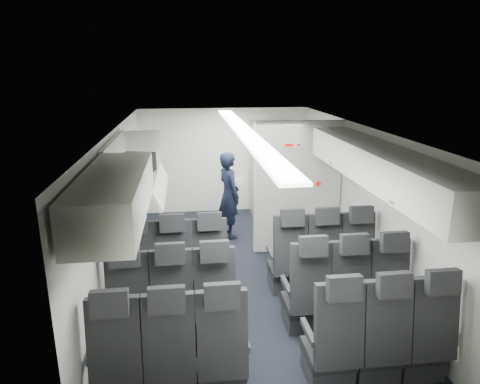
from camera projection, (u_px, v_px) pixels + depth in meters
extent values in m
cube|color=black|center=(243.00, 275.00, 6.28)|extent=(3.40, 6.00, 0.01)
cube|color=white|center=(244.00, 128.00, 5.68)|extent=(3.40, 6.00, 0.01)
cube|color=silver|center=(224.00, 161.00, 8.84)|extent=(3.40, 0.01, 2.15)
cube|color=silver|center=(299.00, 331.00, 3.12)|extent=(3.40, 0.01, 2.15)
cube|color=silver|center=(119.00, 210.00, 5.77)|extent=(0.01, 6.00, 2.15)
cube|color=silver|center=(360.00, 200.00, 6.18)|extent=(0.01, 6.00, 2.15)
cube|color=white|center=(244.00, 131.00, 5.69)|extent=(0.25, 5.52, 0.03)
cube|color=black|center=(141.00, 278.00, 5.60)|extent=(0.44, 0.46, 0.12)
cube|color=#2D2D33|center=(142.00, 289.00, 5.65)|extent=(0.42, 0.42, 0.22)
cube|color=black|center=(137.00, 254.00, 5.27)|extent=(0.44, 0.20, 0.80)
cube|color=black|center=(134.00, 225.00, 5.11)|extent=(0.30, 0.12, 0.23)
cube|color=#2D2D33|center=(122.00, 261.00, 5.47)|extent=(0.05, 0.40, 0.06)
cube|color=#2D2D33|center=(157.00, 259.00, 5.52)|extent=(0.05, 0.40, 0.06)
cube|color=black|center=(176.00, 276.00, 5.66)|extent=(0.44, 0.46, 0.12)
cube|color=#2D2D33|center=(176.00, 287.00, 5.70)|extent=(0.42, 0.42, 0.22)
cube|color=black|center=(174.00, 252.00, 5.32)|extent=(0.44, 0.20, 0.80)
cube|color=black|center=(172.00, 223.00, 5.16)|extent=(0.30, 0.12, 0.23)
cube|color=#2D2D33|center=(157.00, 259.00, 5.52)|extent=(0.05, 0.40, 0.06)
cube|color=#2D2D33|center=(192.00, 257.00, 5.58)|extent=(0.05, 0.40, 0.06)
cube|color=black|center=(210.00, 274.00, 5.71)|extent=(0.44, 0.46, 0.12)
cube|color=#2D2D33|center=(210.00, 285.00, 5.76)|extent=(0.42, 0.42, 0.22)
cube|color=black|center=(210.00, 250.00, 5.38)|extent=(0.44, 0.20, 0.80)
cube|color=black|center=(209.00, 221.00, 5.22)|extent=(0.30, 0.12, 0.23)
cube|color=#2D2D33|center=(192.00, 257.00, 5.58)|extent=(0.05, 0.40, 0.06)
cube|color=#2D2D33|center=(226.00, 255.00, 5.63)|extent=(0.05, 0.40, 0.06)
cube|color=black|center=(286.00, 270.00, 5.84)|extent=(0.44, 0.46, 0.12)
cube|color=#2D2D33|center=(285.00, 280.00, 5.88)|extent=(0.42, 0.42, 0.22)
cube|color=black|center=(291.00, 246.00, 5.50)|extent=(0.44, 0.20, 0.80)
cube|color=black|center=(293.00, 218.00, 5.34)|extent=(0.30, 0.12, 0.23)
cube|color=#2D2D33|center=(271.00, 253.00, 5.70)|extent=(0.05, 0.40, 0.06)
cube|color=#2D2D33|center=(303.00, 251.00, 5.76)|extent=(0.05, 0.40, 0.06)
cube|color=black|center=(317.00, 268.00, 5.89)|extent=(0.44, 0.46, 0.12)
cube|color=#2D2D33|center=(317.00, 278.00, 5.94)|extent=(0.42, 0.42, 0.22)
cube|color=black|center=(324.00, 244.00, 5.56)|extent=(0.44, 0.20, 0.80)
cube|color=black|center=(327.00, 216.00, 5.40)|extent=(0.30, 0.12, 0.23)
cube|color=#2D2D33|center=(303.00, 251.00, 5.76)|extent=(0.05, 0.40, 0.06)
cube|color=#2D2D33|center=(335.00, 249.00, 5.81)|extent=(0.05, 0.40, 0.06)
cube|color=black|center=(349.00, 266.00, 5.95)|extent=(0.44, 0.46, 0.12)
cube|color=#2D2D33|center=(348.00, 276.00, 5.99)|extent=(0.42, 0.42, 0.22)
cube|color=black|center=(357.00, 242.00, 5.61)|extent=(0.44, 0.20, 0.80)
cube|color=black|center=(361.00, 215.00, 5.45)|extent=(0.30, 0.12, 0.23)
cube|color=#2D2D33|center=(336.00, 249.00, 5.81)|extent=(0.05, 0.40, 0.06)
cube|color=#2D2D33|center=(366.00, 247.00, 5.87)|extent=(0.05, 0.40, 0.06)
cube|color=black|center=(133.00, 316.00, 4.74)|extent=(0.44, 0.46, 0.12)
cube|color=#2D2D33|center=(134.00, 329.00, 4.79)|extent=(0.42, 0.42, 0.22)
cube|color=black|center=(128.00, 290.00, 4.41)|extent=(0.44, 0.20, 0.80)
cube|color=black|center=(124.00, 256.00, 4.25)|extent=(0.30, 0.12, 0.23)
cube|color=#2D2D33|center=(110.00, 296.00, 4.61)|extent=(0.05, 0.40, 0.06)
cube|color=#2D2D33|center=(152.00, 294.00, 4.66)|extent=(0.05, 0.40, 0.06)
cube|color=black|center=(174.00, 313.00, 4.80)|extent=(0.44, 0.46, 0.12)
cube|color=#2D2D33|center=(175.00, 326.00, 4.84)|extent=(0.42, 0.42, 0.22)
cube|color=black|center=(172.00, 287.00, 4.46)|extent=(0.44, 0.20, 0.80)
cube|color=black|center=(170.00, 254.00, 4.30)|extent=(0.30, 0.12, 0.23)
cube|color=#2D2D33|center=(153.00, 294.00, 4.66)|extent=(0.05, 0.40, 0.06)
cube|color=#2D2D33|center=(193.00, 291.00, 4.72)|extent=(0.05, 0.40, 0.06)
cube|color=black|center=(214.00, 311.00, 4.85)|extent=(0.44, 0.46, 0.12)
cube|color=#2D2D33|center=(214.00, 323.00, 4.90)|extent=(0.42, 0.42, 0.22)
cube|color=black|center=(215.00, 284.00, 4.52)|extent=(0.44, 0.20, 0.80)
cube|color=black|center=(215.00, 251.00, 4.36)|extent=(0.30, 0.12, 0.23)
cube|color=#2D2D33|center=(194.00, 291.00, 4.72)|extent=(0.05, 0.40, 0.06)
cube|color=#2D2D33|center=(234.00, 289.00, 4.77)|extent=(0.05, 0.40, 0.06)
cube|color=black|center=(303.00, 304.00, 4.98)|extent=(0.44, 0.46, 0.12)
cube|color=#2D2D33|center=(303.00, 316.00, 5.02)|extent=(0.42, 0.42, 0.22)
cube|color=black|center=(310.00, 278.00, 4.64)|extent=(0.44, 0.20, 0.80)
cube|color=black|center=(313.00, 246.00, 4.49)|extent=(0.30, 0.12, 0.23)
cube|color=#2D2D33|center=(286.00, 285.00, 4.85)|extent=(0.05, 0.40, 0.06)
cube|color=#2D2D33|center=(324.00, 283.00, 4.90)|extent=(0.05, 0.40, 0.06)
cube|color=black|center=(340.00, 302.00, 5.03)|extent=(0.44, 0.46, 0.12)
cube|color=#2D2D33|center=(339.00, 314.00, 5.08)|extent=(0.42, 0.42, 0.22)
cube|color=black|center=(350.00, 276.00, 4.70)|extent=(0.44, 0.20, 0.80)
cube|color=black|center=(354.00, 244.00, 4.54)|extent=(0.30, 0.12, 0.23)
cube|color=#2D2D33|center=(324.00, 283.00, 4.90)|extent=(0.05, 0.40, 0.06)
cube|color=#2D2D33|center=(361.00, 280.00, 4.95)|extent=(0.05, 0.40, 0.06)
cube|color=black|center=(377.00, 299.00, 5.09)|extent=(0.44, 0.46, 0.12)
cube|color=#2D2D33|center=(375.00, 311.00, 5.13)|extent=(0.42, 0.42, 0.22)
cube|color=black|center=(389.00, 273.00, 4.75)|extent=(0.44, 0.20, 0.80)
cube|color=black|center=(395.00, 242.00, 4.60)|extent=(0.30, 0.12, 0.23)
cube|color=#2D2D33|center=(362.00, 280.00, 4.96)|extent=(0.05, 0.40, 0.06)
cube|color=#2D2D33|center=(398.00, 278.00, 5.01)|extent=(0.05, 0.40, 0.06)
cube|color=black|center=(122.00, 371.00, 3.89)|extent=(0.44, 0.46, 0.12)
cube|color=black|center=(115.00, 343.00, 3.55)|extent=(0.44, 0.20, 0.80)
cube|color=black|center=(109.00, 304.00, 3.39)|extent=(0.30, 0.12, 0.23)
cube|color=#2D2D33|center=(94.00, 348.00, 3.75)|extent=(0.05, 0.40, 0.06)
cube|color=#2D2D33|center=(145.00, 345.00, 3.81)|extent=(0.05, 0.40, 0.06)
cube|color=black|center=(172.00, 367.00, 3.94)|extent=(0.44, 0.46, 0.12)
cube|color=#2D2D33|center=(173.00, 381.00, 3.99)|extent=(0.42, 0.42, 0.22)
cube|color=black|center=(169.00, 339.00, 3.61)|extent=(0.44, 0.20, 0.80)
cube|color=black|center=(167.00, 300.00, 3.45)|extent=(0.30, 0.12, 0.23)
cube|color=#2D2D33|center=(146.00, 344.00, 3.81)|extent=(0.05, 0.40, 0.06)
cube|color=#2D2D33|center=(195.00, 341.00, 3.86)|extent=(0.05, 0.40, 0.06)
cube|color=black|center=(221.00, 363.00, 4.00)|extent=(0.44, 0.46, 0.12)
cube|color=#2D2D33|center=(221.00, 377.00, 4.04)|extent=(0.42, 0.42, 0.22)
cube|color=black|center=(222.00, 335.00, 3.66)|extent=(0.44, 0.20, 0.80)
cube|color=black|center=(222.00, 296.00, 3.50)|extent=(0.30, 0.12, 0.23)
cube|color=#2D2D33|center=(196.00, 341.00, 3.86)|extent=(0.05, 0.40, 0.06)
cube|color=#2D2D33|center=(245.00, 337.00, 3.92)|extent=(0.05, 0.40, 0.06)
cube|color=black|center=(328.00, 353.00, 4.12)|extent=(0.44, 0.46, 0.12)
cube|color=#2D2D33|center=(327.00, 367.00, 4.17)|extent=(0.42, 0.42, 0.22)
cube|color=black|center=(339.00, 326.00, 3.79)|extent=(0.44, 0.20, 0.80)
cube|color=black|center=(344.00, 288.00, 3.63)|extent=(0.30, 0.12, 0.23)
cube|color=#2D2D33|center=(308.00, 332.00, 3.99)|extent=(0.05, 0.40, 0.06)
cube|color=#2D2D33|center=(353.00, 328.00, 4.04)|extent=(0.05, 0.40, 0.06)
cube|color=black|center=(373.00, 350.00, 4.18)|extent=(0.44, 0.46, 0.12)
cube|color=#2D2D33|center=(371.00, 364.00, 4.22)|extent=(0.42, 0.42, 0.22)
cube|color=black|center=(387.00, 322.00, 3.84)|extent=(0.44, 0.20, 0.80)
cube|color=black|center=(394.00, 285.00, 3.68)|extent=(0.30, 0.12, 0.23)
cube|color=#2D2D33|center=(354.00, 328.00, 4.04)|extent=(0.05, 0.40, 0.06)
cube|color=#2D2D33|center=(398.00, 325.00, 4.10)|extent=(0.05, 0.40, 0.06)
cube|color=black|center=(416.00, 346.00, 4.23)|extent=(0.44, 0.46, 0.12)
cube|color=#2D2D33|center=(414.00, 360.00, 4.28)|extent=(0.42, 0.42, 0.22)
cube|color=black|center=(434.00, 319.00, 3.90)|extent=(0.44, 0.20, 0.80)
cube|color=black|center=(443.00, 282.00, 3.74)|extent=(0.30, 0.12, 0.23)
cube|color=#2D2D33|center=(399.00, 325.00, 4.10)|extent=(0.05, 0.40, 0.06)
cube|color=#2D2D33|center=(442.00, 321.00, 4.15)|extent=(0.05, 0.40, 0.06)
cube|color=silver|center=(114.00, 196.00, 3.68)|extent=(0.52, 1.80, 0.40)
cylinder|color=slate|center=(145.00, 212.00, 3.76)|extent=(0.04, 0.10, 0.04)
cube|color=#9E9E93|center=(137.00, 171.00, 5.41)|extent=(0.52, 1.70, 0.04)
cube|color=silver|center=(115.00, 156.00, 5.32)|extent=(0.06, 1.70, 0.44)
cube|color=silver|center=(128.00, 171.00, 4.56)|extent=(0.52, 0.04, 0.40)
cube|color=silver|center=(142.00, 145.00, 6.14)|extent=(0.52, 0.04, 0.40)
cube|color=silver|center=(157.00, 179.00, 5.47)|extent=(0.21, 1.61, 0.38)
cube|color=silver|center=(420.00, 185.00, 4.02)|extent=(0.52, 1.80, 0.40)
cylinder|color=slate|center=(393.00, 202.00, 4.04)|extent=(0.04, 0.10, 0.04)
cube|color=silver|center=(350.00, 151.00, 5.69)|extent=(0.52, 1.70, 0.40)
cylinder|color=slate|center=(331.00, 163.00, 5.71)|extent=(0.04, 0.10, 0.04)
cube|color=silver|center=(297.00, 187.00, 6.86)|extent=(1.40, 0.12, 2.13)
cube|color=white|center=(292.00, 145.00, 6.58)|extent=(0.24, 0.01, 0.10)
cube|color=red|center=(289.00, 145.00, 6.56)|extent=(0.13, 0.01, 0.04)
cube|color=red|center=(299.00, 145.00, 6.58)|extent=(0.05, 0.01, 0.03)
cylinder|color=white|center=(318.00, 183.00, 6.81)|extent=(0.11, 0.01, 0.11)
cylinder|color=red|center=(318.00, 184.00, 6.80)|extent=(0.09, 0.01, 0.09)
cube|color=#939399|center=(272.00, 168.00, 8.72)|extent=(0.85, 0.50, 1.90)
cube|color=#3F3F42|center=(274.00, 193.00, 8.60)|extent=(0.80, 0.01, 0.02)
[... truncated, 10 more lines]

